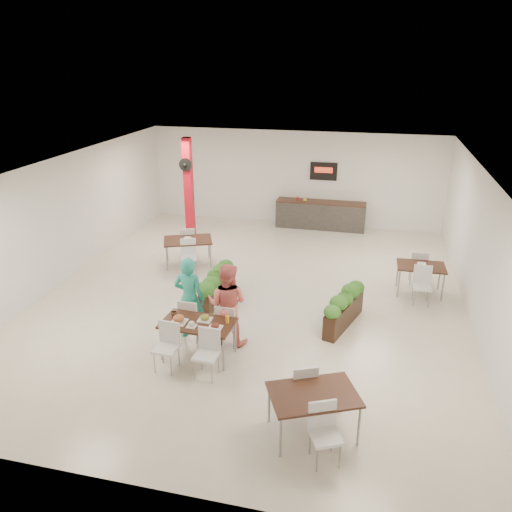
{
  "coord_description": "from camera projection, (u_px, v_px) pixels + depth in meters",
  "views": [
    {
      "loc": [
        2.62,
        -10.67,
        5.52
      ],
      "look_at": [
        0.09,
        -0.02,
        1.1
      ],
      "focal_mm": 35.0,
      "sensor_mm": 36.0,
      "label": 1
    }
  ],
  "objects": [
    {
      "name": "main_table",
      "position": [
        197.0,
        328.0,
        9.62
      ],
      "size": [
        1.44,
        1.69,
        0.92
      ],
      "rotation": [
        0.0,
        0.0,
        -0.06
      ],
      "color": "#331A11",
      "rests_on": "ground"
    },
    {
      "name": "room_shell",
      "position": [
        252.0,
        219.0,
        11.5
      ],
      "size": [
        10.1,
        12.1,
        3.22
      ],
      "color": "white",
      "rests_on": "ground"
    },
    {
      "name": "service_counter",
      "position": [
        320.0,
        214.0,
        16.96
      ],
      "size": [
        3.0,
        0.64,
        2.2
      ],
      "color": "#2C2927",
      "rests_on": "ground"
    },
    {
      "name": "diner_man",
      "position": [
        190.0,
        298.0,
        10.19
      ],
      "size": [
        0.68,
        0.47,
        1.8
      ],
      "primitive_type": "imported",
      "rotation": [
        0.0,
        0.0,
        3.09
      ],
      "color": "teal",
      "rests_on": "ground"
    },
    {
      "name": "side_table_c",
      "position": [
        313.0,
        400.0,
        7.61
      ],
      "size": [
        1.58,
        1.65,
        0.92
      ],
      "rotation": [
        0.0,
        0.0,
        0.43
      ],
      "color": "#331A11",
      "rests_on": "ground"
    },
    {
      "name": "planter_left",
      "position": [
        216.0,
        283.0,
        11.85
      ],
      "size": [
        0.49,
        1.68,
        0.87
      ],
      "rotation": [
        0.0,
        0.0,
        1.5
      ],
      "color": "black",
      "rests_on": "ground"
    },
    {
      "name": "planter_right",
      "position": [
        344.0,
        306.0,
        10.79
      ],
      "size": [
        0.82,
        1.67,
        0.9
      ],
      "rotation": [
        0.0,
        0.0,
        1.26
      ],
      "color": "black",
      "rests_on": "ground"
    },
    {
      "name": "side_table_b",
      "position": [
        421.0,
        270.0,
        12.22
      ],
      "size": [
        1.16,
        1.63,
        0.92
      ],
      "rotation": [
        0.0,
        0.0,
        0.02
      ],
      "color": "#331A11",
      "rests_on": "ground"
    },
    {
      "name": "ground",
      "position": [
        253.0,
        297.0,
        12.26
      ],
      "size": [
        12.0,
        12.0,
        0.0
      ],
      "primitive_type": "plane",
      "color": "beige",
      "rests_on": "ground"
    },
    {
      "name": "red_column",
      "position": [
        189.0,
        188.0,
        15.7
      ],
      "size": [
        0.4,
        0.41,
        3.2
      ],
      "color": "red",
      "rests_on": "ground"
    },
    {
      "name": "diner_woman",
      "position": [
        227.0,
        304.0,
        10.03
      ],
      "size": [
        0.88,
        0.7,
        1.74
      ],
      "primitive_type": "imported",
      "rotation": [
        0.0,
        0.0,
        3.09
      ],
      "color": "#F0716A",
      "rests_on": "ground"
    },
    {
      "name": "side_table_a",
      "position": [
        188.0,
        243.0,
        13.92
      ],
      "size": [
        1.55,
        1.66,
        0.92
      ],
      "rotation": [
        0.0,
        0.0,
        0.39
      ],
      "color": "#331A11",
      "rests_on": "ground"
    }
  ]
}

